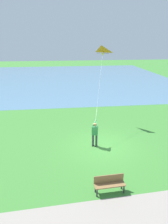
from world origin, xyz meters
The scene contains 6 objects.
ground_plane centered at (0.00, 0.00, 0.00)m, with size 120.00×120.00×0.00m, color #3D7F33.
lake_water centered at (26.79, 4.00, 0.00)m, with size 36.00×44.00×0.01m, color teal.
walkway_path centered at (-6.42, 2.00, 0.01)m, with size 2.40×32.00×0.02m, color gray.
person_kite_flyer centered at (0.05, 0.50, 1.05)m, with size 0.63×0.50×1.83m.
flying_kite centered at (4.66, -0.77, 6.14)m, with size 4.90×1.75×4.81m.
park_bench_near_walkway centered at (-4.66, 0.60, 0.51)m, with size 0.53×1.52×0.88m.
Camera 1 is at (-12.97, 2.88, 7.13)m, focal length 33.93 mm.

